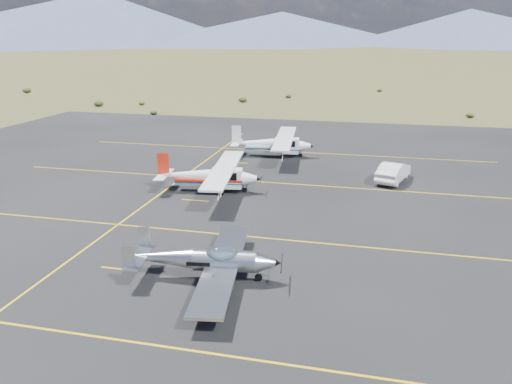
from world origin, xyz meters
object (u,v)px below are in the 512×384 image
at_px(aircraft_cessna, 209,175).
at_px(sedan, 393,172).
at_px(aircraft_plain, 273,143).
at_px(aircraft_low_wing, 208,260).

height_order(aircraft_cessna, sedan, aircraft_cessna).
relative_size(aircraft_cessna, aircraft_plain, 0.98).
relative_size(aircraft_low_wing, aircraft_cessna, 0.87).
xyz_separation_m(aircraft_plain, sedan, (10.93, -6.07, -0.49)).
xyz_separation_m(aircraft_low_wing, aircraft_plain, (-1.97, 25.18, 0.27)).
bearing_deg(aircraft_cessna, aircraft_low_wing, -79.76).
relative_size(aircraft_cessna, sedan, 2.39).
xyz_separation_m(aircraft_low_wing, aircraft_cessna, (-4.30, 13.22, 0.25)).
distance_m(aircraft_low_wing, aircraft_cessna, 13.90).
bearing_deg(aircraft_plain, aircraft_low_wing, -91.55).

